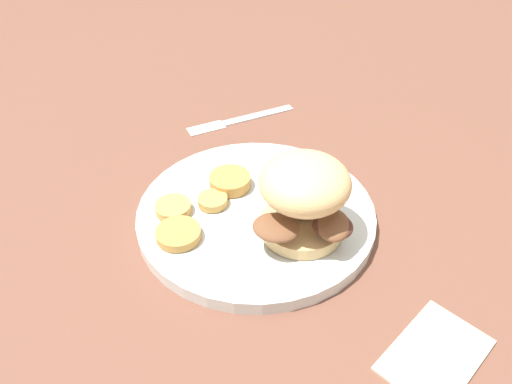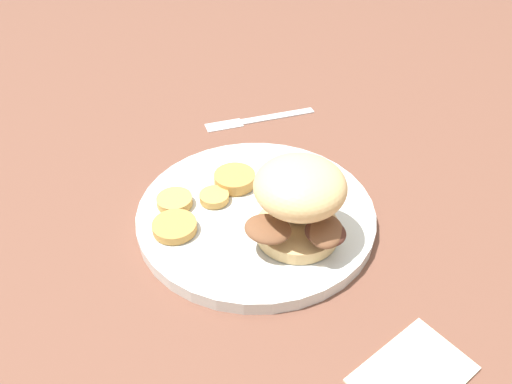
# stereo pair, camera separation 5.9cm
# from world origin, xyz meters

# --- Properties ---
(ground_plane) EXTENTS (4.00, 4.00, 0.00)m
(ground_plane) POSITION_xyz_m (0.00, 0.00, 0.00)
(ground_plane) COLOR brown
(dinner_plate) EXTENTS (0.29, 0.29, 0.02)m
(dinner_plate) POSITION_xyz_m (0.00, 0.00, 0.01)
(dinner_plate) COLOR silver
(dinner_plate) RESTS_ON ground_plane
(sandwich) EXTENTS (0.12, 0.11, 0.10)m
(sandwich) POSITION_xyz_m (0.06, -0.03, 0.07)
(sandwich) COLOR tan
(sandwich) RESTS_ON dinner_plate
(potato_round_0) EXTENTS (0.05, 0.05, 0.01)m
(potato_round_0) POSITION_xyz_m (-0.08, -0.06, 0.02)
(potato_round_0) COLOR #BC8942
(potato_round_0) RESTS_ON dinner_plate
(potato_round_1) EXTENTS (0.05, 0.05, 0.01)m
(potato_round_1) POSITION_xyz_m (-0.04, 0.04, 0.03)
(potato_round_1) COLOR #BC8942
(potato_round_1) RESTS_ON dinner_plate
(potato_round_2) EXTENTS (0.04, 0.04, 0.01)m
(potato_round_2) POSITION_xyz_m (-0.05, 0.00, 0.02)
(potato_round_2) COLOR tan
(potato_round_2) RESTS_ON dinner_plate
(potato_round_3) EXTENTS (0.04, 0.04, 0.01)m
(potato_round_3) POSITION_xyz_m (-0.10, -0.02, 0.02)
(potato_round_3) COLOR tan
(potato_round_3) RESTS_ON dinner_plate
(fork) EXTENTS (0.16, 0.12, 0.00)m
(fork) POSITION_xyz_m (-0.06, 0.23, 0.00)
(fork) COLOR silver
(fork) RESTS_ON ground_plane
(napkin) EXTENTS (0.12, 0.13, 0.01)m
(napkin) POSITION_xyz_m (0.19, -0.16, 0.00)
(napkin) COLOR beige
(napkin) RESTS_ON ground_plane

